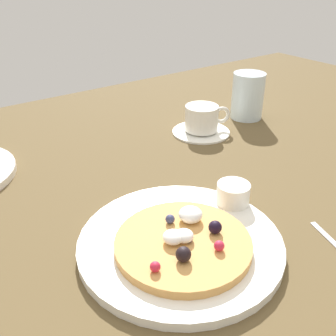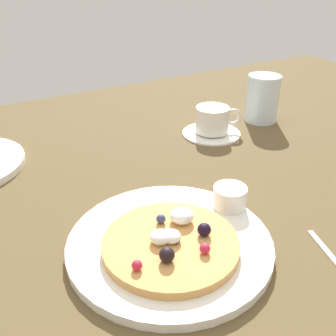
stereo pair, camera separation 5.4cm
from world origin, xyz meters
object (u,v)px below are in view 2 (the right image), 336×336
pancake_plate (170,243)px  water_glass (262,98)px  coffee_saucer (211,133)px  syrup_ramekin (230,197)px  coffee_cup (213,119)px

pancake_plate → water_glass: 50.89cm
coffee_saucer → water_glass: 15.62cm
water_glass → coffee_saucer: bearing=-177.1°
pancake_plate → water_glass: bearing=34.0°
syrup_ramekin → coffee_saucer: (15.45, 25.42, -2.61)cm
syrup_ramekin → coffee_saucer: syrup_ramekin is taller
coffee_saucer → coffee_cup: coffee_cup is taller
water_glass → pancake_plate: bearing=-146.0°
pancake_plate → syrup_ramekin: syrup_ramekin is taller
pancake_plate → water_glass: water_glass is taller
syrup_ramekin → pancake_plate: bearing=-169.4°
coffee_saucer → water_glass: water_glass is taller
pancake_plate → coffee_saucer: (27.20, 27.62, -0.27)cm
syrup_ramekin → coffee_cup: bearing=58.4°
syrup_ramekin → water_glass: 40.05cm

